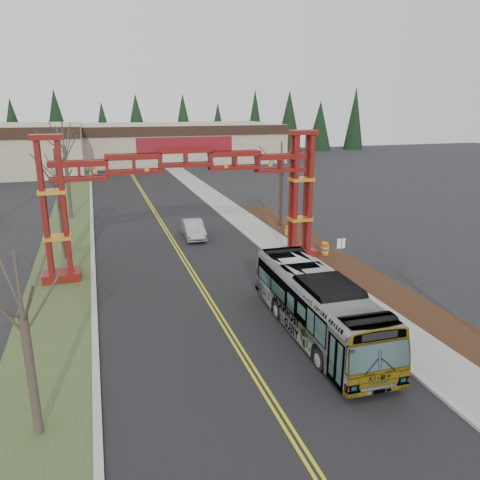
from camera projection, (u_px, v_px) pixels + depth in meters
name	position (u px, v px, depth m)	size (l,w,h in m)	color
ground	(301.00, 449.00, 14.84)	(200.00, 200.00, 0.00)	black
road	(172.00, 240.00, 37.76)	(12.00, 110.00, 0.02)	black
lane_line_left	(170.00, 240.00, 37.72)	(0.12, 100.00, 0.01)	gold
lane_line_right	(173.00, 240.00, 37.79)	(0.12, 100.00, 0.01)	gold
curb_right	(244.00, 233.00, 39.50)	(0.30, 110.00, 0.15)	#ABABA6
sidewalk_right	(260.00, 232.00, 39.91)	(2.60, 110.00, 0.14)	gray
landscape_strip	(391.00, 294.00, 26.91)	(2.60, 50.00, 0.12)	black
grass_median	(67.00, 248.00, 35.47)	(4.00, 110.00, 0.08)	#3A4C26
curb_left	(92.00, 246.00, 35.98)	(0.30, 110.00, 0.15)	#ABABA6
gateway_arch	(186.00, 179.00, 29.68)	(18.20, 1.60, 8.90)	#62120C
retail_building_east	(176.00, 142.00, 90.03)	(38.00, 20.30, 7.00)	tan
conifer_treeline	(119.00, 125.00, 97.46)	(116.10, 5.60, 13.00)	black
transit_bus	(317.00, 305.00, 21.82)	(2.56, 10.94, 3.05)	#989B9F
silver_sedan	(193.00, 229.00, 38.27)	(1.53, 4.38, 1.44)	#A5A8AD
bare_tree_median_near	(22.00, 312.00, 14.30)	(2.92, 2.92, 6.37)	#382D26
bare_tree_median_mid	(57.00, 179.00, 31.59)	(3.07, 3.07, 7.73)	#382D26
bare_tree_median_far	(64.00, 147.00, 42.98)	(3.43, 3.43, 9.08)	#382D26
bare_tree_right_far	(281.00, 167.00, 40.52)	(3.14, 3.14, 7.46)	#382D26
street_sign	(341.00, 249.00, 29.83)	(0.53, 0.09, 2.35)	#3F3F44
barrel_south	(325.00, 250.00, 33.60)	(0.54, 0.54, 1.01)	orange
barrel_mid	(305.00, 245.00, 34.42)	(0.59, 0.59, 1.09)	orange
barrel_north	(288.00, 231.00, 38.58)	(0.49, 0.49, 0.91)	orange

